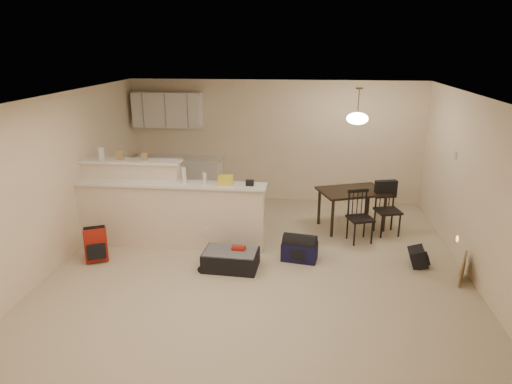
# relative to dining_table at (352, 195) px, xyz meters

# --- Properties ---
(room) EXTENTS (7.00, 7.02, 2.50)m
(room) POSITION_rel_dining_table_xyz_m (-1.48, -2.03, 0.62)
(room) COLOR #C6B698
(room) RESTS_ON ground
(breakfast_bar) EXTENTS (3.08, 0.58, 1.39)m
(breakfast_bar) POSITION_rel_dining_table_xyz_m (-3.23, -1.04, -0.02)
(breakfast_bar) COLOR beige
(breakfast_bar) RESTS_ON ground
(upper_cabinets) EXTENTS (1.40, 0.34, 0.70)m
(upper_cabinets) POSITION_rel_dining_table_xyz_m (-3.68, 1.29, 1.27)
(upper_cabinets) COLOR white
(upper_cabinets) RESTS_ON room
(kitchen_counter) EXTENTS (1.80, 0.60, 0.90)m
(kitchen_counter) POSITION_rel_dining_table_xyz_m (-3.48, 1.16, -0.18)
(kitchen_counter) COLOR white
(kitchen_counter) RESTS_ON ground
(thermostat) EXTENTS (0.02, 0.12, 0.12)m
(thermostat) POSITION_rel_dining_table_xyz_m (1.51, -0.48, 0.87)
(thermostat) COLOR beige
(thermostat) RESTS_ON room
(jar) EXTENTS (0.10, 0.10, 0.20)m
(jar) POSITION_rel_dining_table_xyz_m (-4.15, -0.91, 0.86)
(jar) COLOR silver
(jar) RESTS_ON breakfast_bar
(cereal_box) EXTENTS (0.10, 0.07, 0.16)m
(cereal_box) POSITION_rel_dining_table_xyz_m (-3.83, -0.91, 0.84)
(cereal_box) COLOR #9C8150
(cereal_box) RESTS_ON breakfast_bar
(small_box) EXTENTS (0.08, 0.06, 0.12)m
(small_box) POSITION_rel_dining_table_xyz_m (-3.43, -0.91, 0.82)
(small_box) COLOR #9C8150
(small_box) RESTS_ON breakfast_bar
(bottle_a) EXTENTS (0.07, 0.07, 0.26)m
(bottle_a) POSITION_rel_dining_table_xyz_m (-2.73, -1.13, 0.59)
(bottle_a) COLOR silver
(bottle_a) RESTS_ON breakfast_bar
(bottle_b) EXTENTS (0.06, 0.06, 0.18)m
(bottle_b) POSITION_rel_dining_table_xyz_m (-2.40, -1.13, 0.55)
(bottle_b) COLOR silver
(bottle_b) RESTS_ON breakfast_bar
(bag_lump) EXTENTS (0.22, 0.18, 0.14)m
(bag_lump) POSITION_rel_dining_table_xyz_m (-2.07, -1.13, 0.53)
(bag_lump) COLOR #9C8150
(bag_lump) RESTS_ON breakfast_bar
(pouch) EXTENTS (0.12, 0.10, 0.08)m
(pouch) POSITION_rel_dining_table_xyz_m (-1.69, -1.13, 0.50)
(pouch) COLOR #9C8150
(pouch) RESTS_ON breakfast_bar
(dining_table) EXTENTS (1.33, 1.11, 0.71)m
(dining_table) POSITION_rel_dining_table_xyz_m (0.00, 0.00, 0.00)
(dining_table) COLOR black
(dining_table) RESTS_ON ground
(pendant_lamp) EXTENTS (0.36, 0.36, 0.62)m
(pendant_lamp) POSITION_rel_dining_table_xyz_m (-0.00, 0.00, 1.36)
(pendant_lamp) COLOR brown
(pendant_lamp) RESTS_ON room
(dining_chair_near) EXTENTS (0.48, 0.47, 0.88)m
(dining_chair_near) POSITION_rel_dining_table_xyz_m (0.09, -0.60, -0.19)
(dining_chair_near) COLOR black
(dining_chair_near) RESTS_ON ground
(dining_chair_far) EXTENTS (0.48, 0.47, 0.91)m
(dining_chair_far) POSITION_rel_dining_table_xyz_m (0.60, -0.23, -0.17)
(dining_chair_far) COLOR black
(dining_chair_far) RESTS_ON ground
(suitcase) EXTENTS (0.82, 0.56, 0.27)m
(suitcase) POSITION_rel_dining_table_xyz_m (-1.90, -1.79, -0.49)
(suitcase) COLOR black
(suitcase) RESTS_ON ground
(red_backpack) EXTENTS (0.39, 0.33, 0.50)m
(red_backpack) POSITION_rel_dining_table_xyz_m (-3.99, -1.75, -0.38)
(red_backpack) COLOR #A21F12
(red_backpack) RESTS_ON ground
(navy_duffel) EXTENTS (0.57, 0.37, 0.29)m
(navy_duffel) POSITION_rel_dining_table_xyz_m (-0.89, -1.42, -0.48)
(navy_duffel) COLOR #131238
(navy_duffel) RESTS_ON ground
(black_daypack) EXTENTS (0.24, 0.33, 0.28)m
(black_daypack) POSITION_rel_dining_table_xyz_m (0.87, -1.42, -0.49)
(black_daypack) COLOR black
(black_daypack) RESTS_ON ground
(cardboard_sheet) EXTENTS (0.22, 0.44, 0.36)m
(cardboard_sheet) POSITION_rel_dining_table_xyz_m (1.37, -1.84, -0.45)
(cardboard_sheet) COLOR #9C8150
(cardboard_sheet) RESTS_ON ground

